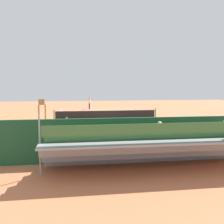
{
  "coord_description": "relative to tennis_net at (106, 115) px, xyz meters",
  "views": [
    {
      "loc": [
        3.18,
        25.56,
        3.51
      ],
      "look_at": [
        0.0,
        4.0,
        1.2
      ],
      "focal_mm": 41.62,
      "sensor_mm": 36.0,
      "label": 1
    }
  ],
  "objects": [
    {
      "name": "backdrop_wall",
      "position": [
        0.0,
        14.0,
        0.5
      ],
      "size": [
        18.0,
        0.16,
        2.0
      ],
      "primitive_type": "cube",
      "color": "#1E4C2D",
      "rests_on": "ground"
    },
    {
      "name": "umpire_chair",
      "position": [
        6.2,
        0.3,
        0.81
      ],
      "size": [
        0.67,
        0.67,
        2.14
      ],
      "color": "olive",
      "rests_on": "ground"
    },
    {
      "name": "equipment_bag",
      "position": [
        -1.57,
        13.4,
        -0.32
      ],
      "size": [
        0.9,
        0.36,
        0.36
      ],
      "primitive_type": "cube",
      "color": "#B22D2D",
      "rests_on": "ground"
    },
    {
      "name": "tennis_net",
      "position": [
        0.0,
        0.0,
        0.0
      ],
      "size": [
        10.3,
        0.1,
        1.07
      ],
      "color": "black",
      "rests_on": "ground"
    },
    {
      "name": "court_line_markings",
      "position": [
        0.0,
        -0.04,
        -0.5
      ],
      "size": [
        10.1,
        22.2,
        0.01
      ],
      "color": "white",
      "rests_on": "ground"
    },
    {
      "name": "bleacher_stand",
      "position": [
        -0.24,
        15.33,
        0.41
      ],
      "size": [
        9.06,
        2.4,
        2.48
      ],
      "color": "gray",
      "rests_on": "ground"
    },
    {
      "name": "tennis_player",
      "position": [
        1.0,
        -11.44,
        0.51
      ],
      "size": [
        0.42,
        0.55,
        1.93
      ],
      "color": "navy",
      "rests_on": "ground"
    },
    {
      "name": "tennis_ball_near",
      "position": [
        1.73,
        -9.86,
        -0.47
      ],
      "size": [
        0.07,
        0.07,
        0.07
      ],
      "primitive_type": "sphere",
      "color": "#CCDB33",
      "rests_on": "ground"
    },
    {
      "name": "tennis_racket",
      "position": [
        2.21,
        -12.01,
        -0.49
      ],
      "size": [
        0.56,
        0.31,
        0.03
      ],
      "color": "black",
      "rests_on": "ground"
    },
    {
      "name": "tennis_ball_far",
      "position": [
        2.79,
        -9.01,
        -0.47
      ],
      "size": [
        0.07,
        0.07,
        0.07
      ],
      "primitive_type": "sphere",
      "color": "#CCDB33",
      "rests_on": "ground"
    },
    {
      "name": "courtside_bench",
      "position": [
        -3.47,
        13.27,
        0.06
      ],
      "size": [
        1.8,
        0.4,
        0.93
      ],
      "color": "#33383D",
      "rests_on": "ground"
    },
    {
      "name": "line_judge",
      "position": [
        3.57,
        12.86,
        0.51
      ],
      "size": [
        0.42,
        0.55,
        1.93
      ],
      "color": "#232328",
      "rests_on": "ground"
    },
    {
      "name": "ground_plane",
      "position": [
        0.0,
        0.0,
        -0.5
      ],
      "size": [
        60.0,
        60.0,
        0.0
      ],
      "primitive_type": "plane",
      "color": "#CC7047"
    }
  ]
}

